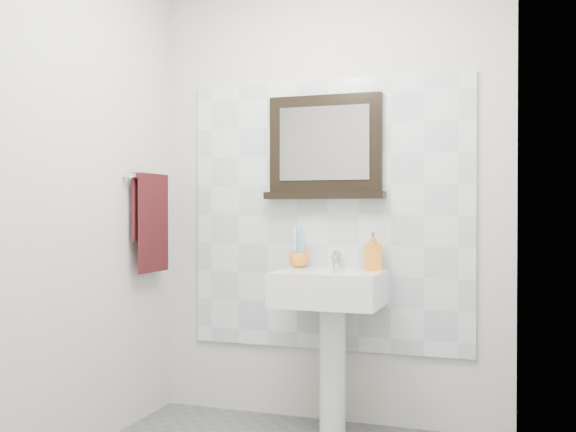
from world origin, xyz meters
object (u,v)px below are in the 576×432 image
object	(u,v)px
pedestal_sink	(330,306)
framed_mirror	(325,150)
toothbrush_cup	(299,260)
soap_dispenser	(373,251)
hand_towel	(151,215)

from	to	relation	value
pedestal_sink	framed_mirror	bearing A→B (deg)	113.52
pedestal_sink	toothbrush_cup	distance (m)	0.34
soap_dispenser	hand_towel	world-z (taller)	hand_towel
pedestal_sink	toothbrush_cup	size ratio (longest dim) A/B	9.18
soap_dispenser	pedestal_sink	bearing A→B (deg)	-166.40
framed_mirror	hand_towel	world-z (taller)	framed_mirror
hand_towel	framed_mirror	bearing A→B (deg)	16.65
soap_dispenser	hand_towel	xyz separation A→B (m)	(-1.22, -0.20, 0.19)
toothbrush_cup	hand_towel	xyz separation A→B (m)	(-0.80, -0.23, 0.25)
toothbrush_cup	hand_towel	bearing A→B (deg)	-164.17
pedestal_sink	hand_towel	world-z (taller)	hand_towel
toothbrush_cup	framed_mirror	world-z (taller)	framed_mirror
framed_mirror	hand_towel	xyz separation A→B (m)	(-0.93, -0.28, -0.36)
toothbrush_cup	framed_mirror	size ratio (longest dim) A/B	0.15
toothbrush_cup	pedestal_sink	bearing A→B (deg)	-31.31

